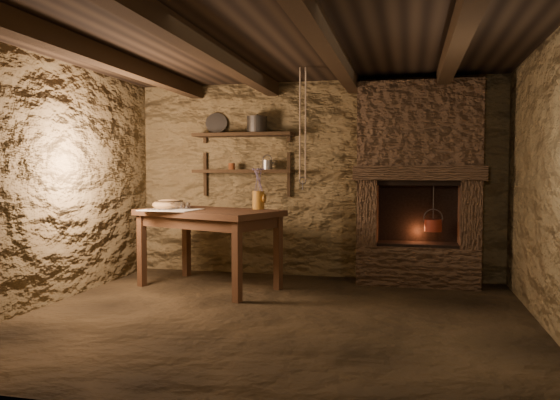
% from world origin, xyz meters
% --- Properties ---
extents(floor, '(4.50, 4.50, 0.00)m').
position_xyz_m(floor, '(0.00, 0.00, 0.00)').
color(floor, black).
rests_on(floor, ground).
extents(back_wall, '(4.50, 0.04, 2.40)m').
position_xyz_m(back_wall, '(0.00, 2.00, 1.20)').
color(back_wall, brown).
rests_on(back_wall, floor).
extents(front_wall, '(4.50, 0.04, 2.40)m').
position_xyz_m(front_wall, '(0.00, -2.00, 1.20)').
color(front_wall, brown).
rests_on(front_wall, floor).
extents(left_wall, '(0.04, 4.00, 2.40)m').
position_xyz_m(left_wall, '(-2.25, 0.00, 1.20)').
color(left_wall, brown).
rests_on(left_wall, floor).
extents(right_wall, '(0.04, 4.00, 2.40)m').
position_xyz_m(right_wall, '(2.25, 0.00, 1.20)').
color(right_wall, brown).
rests_on(right_wall, floor).
extents(ceiling, '(4.50, 4.00, 0.04)m').
position_xyz_m(ceiling, '(0.00, 0.00, 2.40)').
color(ceiling, black).
rests_on(ceiling, back_wall).
extents(beam_far_left, '(0.14, 3.95, 0.16)m').
position_xyz_m(beam_far_left, '(-1.50, 0.00, 2.31)').
color(beam_far_left, black).
rests_on(beam_far_left, ceiling).
extents(beam_mid_left, '(0.14, 3.95, 0.16)m').
position_xyz_m(beam_mid_left, '(-0.50, 0.00, 2.31)').
color(beam_mid_left, black).
rests_on(beam_mid_left, ceiling).
extents(beam_mid_right, '(0.14, 3.95, 0.16)m').
position_xyz_m(beam_mid_right, '(0.50, 0.00, 2.31)').
color(beam_mid_right, black).
rests_on(beam_mid_right, ceiling).
extents(beam_far_right, '(0.14, 3.95, 0.16)m').
position_xyz_m(beam_far_right, '(1.50, 0.00, 2.31)').
color(beam_far_right, black).
rests_on(beam_far_right, ceiling).
extents(shelf_lower, '(1.25, 0.30, 0.04)m').
position_xyz_m(shelf_lower, '(-0.85, 1.84, 1.30)').
color(shelf_lower, black).
rests_on(shelf_lower, back_wall).
extents(shelf_upper, '(1.25, 0.30, 0.04)m').
position_xyz_m(shelf_upper, '(-0.85, 1.84, 1.75)').
color(shelf_upper, black).
rests_on(shelf_upper, back_wall).
extents(hearth, '(1.43, 0.51, 2.30)m').
position_xyz_m(hearth, '(1.25, 1.77, 1.23)').
color(hearth, '#3B291D').
rests_on(hearth, floor).
extents(work_table, '(1.74, 1.36, 0.87)m').
position_xyz_m(work_table, '(-1.01, 1.05, 0.47)').
color(work_table, '#351F12').
rests_on(work_table, floor).
extents(linen_cloth, '(0.63, 0.53, 0.01)m').
position_xyz_m(linen_cloth, '(-1.38, 0.88, 0.88)').
color(linen_cloth, beige).
rests_on(linen_cloth, work_table).
extents(pewter_cutlery_row, '(0.51, 0.24, 0.01)m').
position_xyz_m(pewter_cutlery_row, '(-1.38, 0.86, 0.89)').
color(pewter_cutlery_row, '#9C978E').
rests_on(pewter_cutlery_row, linen_cloth).
extents(drinking_glasses, '(0.19, 0.06, 0.08)m').
position_xyz_m(drinking_glasses, '(-1.36, 0.99, 0.92)').
color(drinking_glasses, silver).
rests_on(drinking_glasses, linen_cloth).
extents(stoneware_jug, '(0.16, 0.15, 0.47)m').
position_xyz_m(stoneware_jug, '(-0.49, 1.26, 1.07)').
color(stoneware_jug, '#A86B20').
rests_on(stoneware_jug, work_table).
extents(wooden_bowl, '(0.40, 0.40, 0.13)m').
position_xyz_m(wooden_bowl, '(-1.52, 1.12, 0.92)').
color(wooden_bowl, '#AA7E49').
rests_on(wooden_bowl, work_table).
extents(iron_stockpot, '(0.31, 0.31, 0.18)m').
position_xyz_m(iron_stockpot, '(-0.67, 1.84, 1.86)').
color(iron_stockpot, '#282623').
rests_on(iron_stockpot, shelf_upper).
extents(tin_pan, '(0.29, 0.18, 0.27)m').
position_xyz_m(tin_pan, '(-1.24, 1.94, 1.91)').
color(tin_pan, gray).
rests_on(tin_pan, shelf_upper).
extents(small_kettle, '(0.20, 0.17, 0.18)m').
position_xyz_m(small_kettle, '(-0.54, 1.84, 1.38)').
color(small_kettle, gray).
rests_on(small_kettle, shelf_lower).
extents(rusty_tin, '(0.09, 0.09, 0.08)m').
position_xyz_m(rusty_tin, '(-1.00, 1.84, 1.36)').
color(rusty_tin, '#5D2912').
rests_on(rusty_tin, shelf_lower).
extents(red_pot, '(0.25, 0.25, 0.54)m').
position_xyz_m(red_pot, '(1.42, 1.72, 0.70)').
color(red_pot, maroon).
rests_on(red_pot, hearth).
extents(hanging_ropes, '(0.08, 0.08, 1.20)m').
position_xyz_m(hanging_ropes, '(0.05, 1.05, 1.80)').
color(hanging_ropes, tan).
rests_on(hanging_ropes, ceiling).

